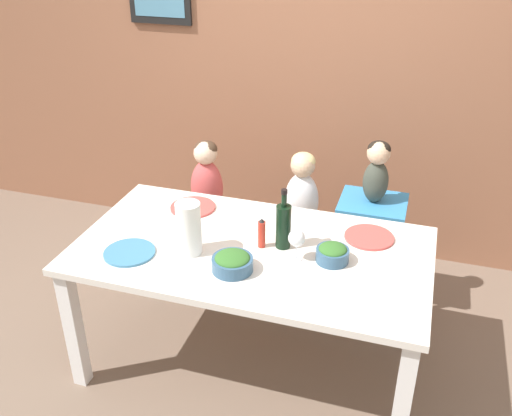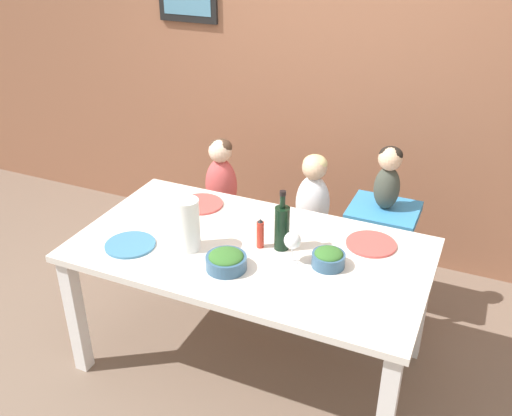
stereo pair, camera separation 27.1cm
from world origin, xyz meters
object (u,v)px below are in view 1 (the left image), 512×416
Objects in this scene: person_child_left at (207,178)px; wine_bottle at (283,225)px; salad_bowl_large at (232,262)px; dinner_plate_front_left at (129,252)px; person_baby_right at (377,168)px; dinner_plate_back_right at (369,237)px; chair_right_highchair at (371,224)px; person_child_center at (302,191)px; dinner_plate_back_left at (193,207)px; wine_glass_near at (297,239)px; chair_far_center at (300,237)px; chair_far_left at (209,222)px; paper_towel_roll at (189,228)px; salad_bowl_small at (333,253)px.

wine_bottle reaches higher than person_child_left.
salad_bowl_large reaches higher than dinner_plate_front_left.
dinner_plate_back_right is at bearing -85.84° from person_baby_right.
person_child_left is at bearing 157.16° from dinner_plate_back_right.
chair_right_highchair is at bearing -90.00° from person_baby_right.
salad_bowl_large is at bearing -122.19° from wine_bottle.
wine_bottle is 1.63× the size of salad_bowl_large.
person_child_left is (-1.01, 0.00, 0.15)m from chair_right_highchair.
person_child_center is 0.66m from dinner_plate_back_left.
person_child_center reaches higher than wine_glass_near.
chair_far_center is 1.52× the size of wine_bottle.
dinner_plate_back_left is at bearing 178.36° from dinner_plate_back_right.
dinner_plate_back_right is at bearing 39.92° from salad_bowl_large.
chair_far_center is at bearing 83.15° from salad_bowl_large.
chair_right_highchair is 1.96× the size of person_baby_right.
chair_right_highchair is 1.39m from dinner_plate_front_left.
wine_bottle is 1.26× the size of dinner_plate_back_right.
dinner_plate_front_left is at bearing -91.48° from person_child_left.
dinner_plate_front_left is at bearing -138.37° from chair_right_highchair.
chair_far_left is at bearing 135.45° from wine_glass_near.
paper_towel_roll is (-0.35, -0.82, 0.46)m from chair_far_center.
salad_bowl_large is (-0.11, -0.90, 0.06)m from person_child_center.
paper_towel_roll reaches higher than person_child_center.
person_child_center is 0.46m from person_baby_right.
dinner_plate_front_left is at bearing -91.48° from chair_far_left.
chair_far_left is at bearing -90.00° from person_child_left.
dinner_plate_back_right is at bearing -44.57° from person_child_center.
wine_bottle is (0.06, -0.64, 0.13)m from person_child_center.
dinner_plate_back_left is at bearing 158.11° from wine_bottle.
dinner_plate_back_left is at bearing 154.07° from wine_glass_near.
salad_bowl_large is (0.49, -0.90, 0.37)m from chair_far_left.
chair_right_highchair is at bearing 0.00° from chair_far_left.
person_child_left is 2.54× the size of salad_bowl_large.
person_child_left is at bearing 135.41° from wine_glass_near.
person_child_left is at bearing 101.75° from dinner_plate_back_left.
person_child_center is at bearing 179.87° from chair_right_highchair.
dinner_plate_front_left reaches higher than chair_right_highchair.
person_child_left is at bearing 179.91° from chair_far_center.
salad_bowl_large is at bearing 1.94° from dinner_plate_front_left.
salad_bowl_small is at bearing -65.92° from chair_far_center.
chair_far_left is 0.67m from person_child_center.
person_child_left is 1.00× the size of person_child_center.
salad_bowl_large is 0.77× the size of dinner_plate_back_right.
person_child_left is at bearing 90.00° from chair_far_left.
wine_bottle is 0.62m from dinner_plate_back_left.
wine_bottle is at bearing -84.92° from person_child_center.
salad_bowl_large is at bearing -140.08° from dinner_plate_back_right.
dinner_plate_back_right is at bearing 25.60° from paper_towel_roll.
person_child_left is 0.92m from dinner_plate_front_left.
chair_far_left is at bearing 106.72° from paper_towel_roll.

